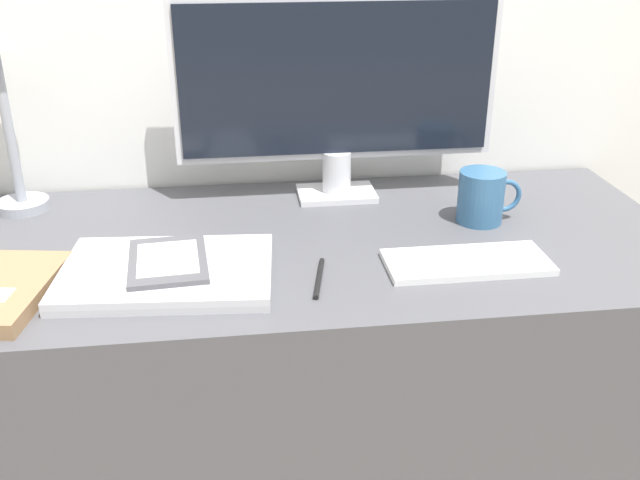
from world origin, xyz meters
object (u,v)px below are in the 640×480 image
at_px(keyboard, 467,262).
at_px(laptop, 167,272).
at_px(desk_lamp, 3,100).
at_px(monitor, 337,90).
at_px(pen, 321,278).
at_px(ereader, 168,261).
at_px(coffee_mug, 482,197).

bearing_deg(keyboard, laptop, 178.12).
bearing_deg(keyboard, desk_lamp, 156.08).
distance_m(monitor, pen, 0.45).
height_order(laptop, ereader, ereader).
bearing_deg(pen, keyboard, 4.73).
bearing_deg(desk_lamp, keyboard, -23.92).
distance_m(ereader, pen, 0.26).
relative_size(monitor, keyboard, 2.34).
relative_size(ereader, pen, 1.42).
distance_m(monitor, ereader, 0.51).
bearing_deg(keyboard, monitor, 115.83).
bearing_deg(desk_lamp, monitor, -0.54).
bearing_deg(monitor, desk_lamp, 179.46).
distance_m(keyboard, ereader, 0.51).
distance_m(laptop, pen, 0.26).
xyz_separation_m(desk_lamp, coffee_mug, (0.91, -0.18, -0.18)).
xyz_separation_m(monitor, ereader, (-0.33, -0.33, -0.20)).
distance_m(keyboard, desk_lamp, 0.93).
bearing_deg(desk_lamp, ereader, -47.03).
bearing_deg(laptop, keyboard, -1.88).
height_order(keyboard, laptop, laptop).
distance_m(coffee_mug, pen, 0.40).
relative_size(keyboard, coffee_mug, 2.22).
bearing_deg(coffee_mug, pen, -149.06).
relative_size(monitor, coffee_mug, 5.20).
bearing_deg(ereader, coffee_mug, 14.88).
relative_size(desk_lamp, pen, 2.88).
xyz_separation_m(keyboard, pen, (-0.26, -0.02, -0.00)).
height_order(monitor, ereader, monitor).
relative_size(monitor, pen, 5.01).
bearing_deg(pen, ereader, 169.21).
height_order(coffee_mug, pen, coffee_mug).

